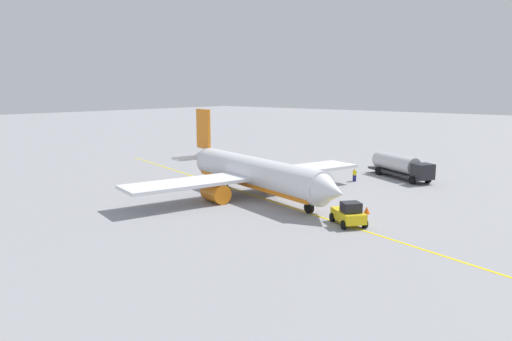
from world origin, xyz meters
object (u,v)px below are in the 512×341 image
object	(u,v)px
airplane	(253,174)
pushback_tug	(349,214)
fuel_tanker	(400,166)
refueling_worker	(354,175)
safety_cone_nose	(367,210)

from	to	relation	value
airplane	pushback_tug	distance (m)	14.95
fuel_tanker	pushback_tug	bearing A→B (deg)	-75.76
airplane	refueling_worker	bearing A→B (deg)	73.31
fuel_tanker	refueling_worker	xyz separation A→B (m)	(-3.59, -6.10, -0.91)
airplane	pushback_tug	size ratio (longest dim) A/B	7.40
fuel_tanker	refueling_worker	size ratio (longest dim) A/B	6.49
airplane	safety_cone_nose	bearing A→B (deg)	4.64
airplane	refueling_worker	xyz separation A→B (m)	(4.56, 15.20, -1.74)
pushback_tug	refueling_worker	size ratio (longest dim) A/B	2.40
pushback_tug	refueling_worker	world-z (taller)	pushback_tug
airplane	refueling_worker	distance (m)	15.97
pushback_tug	refueling_worker	bearing A→B (deg)	117.86
safety_cone_nose	refueling_worker	bearing A→B (deg)	123.30
pushback_tug	refueling_worker	xyz separation A→B (m)	(-9.89, 18.71, -0.19)
fuel_tanker	safety_cone_nose	xyz separation A→B (m)	(5.66, -20.19, -1.37)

